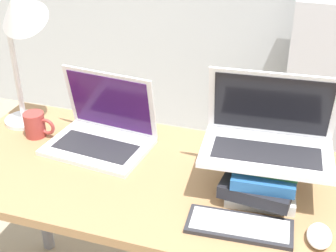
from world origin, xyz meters
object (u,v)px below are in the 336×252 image
at_px(book_stack, 263,170).
at_px(laptop_on_books, 268,136).
at_px(laptop_left, 102,132).
at_px(mouse, 319,236).
at_px(mug, 36,125).
at_px(desk_lamp, 19,25).
at_px(wireless_keyboard, 239,226).

relative_size(book_stack, laptop_on_books, 0.79).
bearing_deg(laptop_left, laptop_on_books, -7.05).
bearing_deg(laptop_left, mouse, -19.56).
bearing_deg(laptop_left, mug, -175.46).
bearing_deg(laptop_on_books, mug, 176.49).
distance_m(laptop_on_books, desk_lamp, 0.87).
relative_size(laptop_left, laptop_on_books, 0.94).
bearing_deg(desk_lamp, book_stack, -6.69).
distance_m(book_stack, mouse, 0.25).
xyz_separation_m(wireless_keyboard, desk_lamp, (-0.81, 0.30, 0.38)).
height_order(book_stack, mug, book_stack).
relative_size(laptop_on_books, mouse, 3.87).
distance_m(book_stack, desk_lamp, 0.90).
bearing_deg(book_stack, laptop_left, 172.17).
height_order(laptop_left, mug, laptop_left).
relative_size(laptop_on_books, desk_lamp, 0.72).
distance_m(laptop_left, mouse, 0.77).
height_order(book_stack, laptop_on_books, laptop_on_books).
bearing_deg(mouse, mug, 166.21).
height_order(laptop_left, wireless_keyboard, laptop_left).
distance_m(wireless_keyboard, mouse, 0.20).
bearing_deg(book_stack, desk_lamp, 173.31).
bearing_deg(mug, wireless_keyboard, -18.36).
relative_size(book_stack, mouse, 3.07).
height_order(laptop_on_books, mug, laptop_on_books).
distance_m(laptop_left, desk_lamp, 0.44).
xyz_separation_m(book_stack, wireless_keyboard, (-0.03, -0.20, -0.05)).
bearing_deg(desk_lamp, mug, -51.08).
bearing_deg(desk_lamp, laptop_on_books, -6.17).
relative_size(laptop_left, mouse, 3.64).
relative_size(book_stack, mug, 2.61).
bearing_deg(mug, laptop_left, 4.54).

